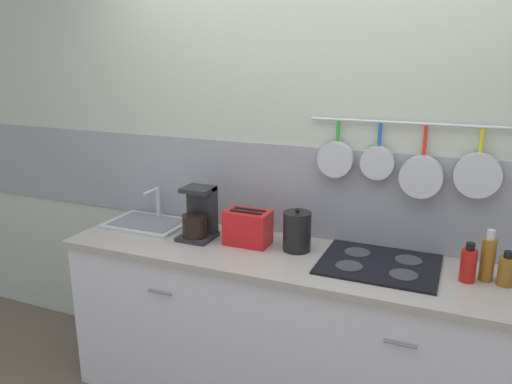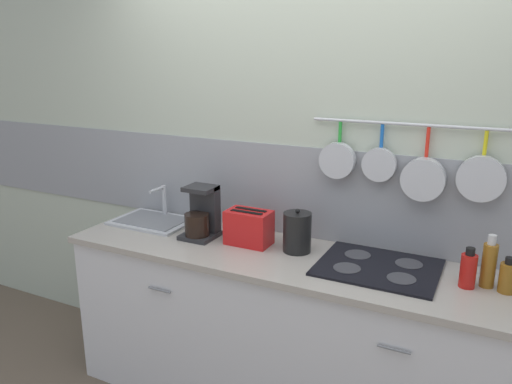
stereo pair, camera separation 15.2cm
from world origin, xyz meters
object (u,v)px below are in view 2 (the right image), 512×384
at_px(bottle_dish_soap, 468,270).
at_px(toaster, 249,227).
at_px(coffee_maker, 202,216).
at_px(bottle_hot_sauce, 489,264).
at_px(bottle_cooking_wine, 508,277).
at_px(kettle, 297,232).

bearing_deg(bottle_dish_soap, toaster, 178.54).
xyz_separation_m(coffee_maker, bottle_hot_sauce, (1.48, 0.03, -0.01)).
bearing_deg(toaster, bottle_hot_sauce, 0.81).
bearing_deg(coffee_maker, bottle_cooking_wine, 0.38).
relative_size(coffee_maker, kettle, 1.26).
xyz_separation_m(bottle_hot_sauce, bottle_cooking_wine, (0.08, -0.02, -0.04)).
relative_size(coffee_maker, bottle_dish_soap, 1.59).
distance_m(kettle, bottle_cooking_wine, 1.00).
xyz_separation_m(kettle, bottle_dish_soap, (0.84, -0.05, -0.02)).
distance_m(coffee_maker, toaster, 0.29).
bearing_deg(bottle_dish_soap, kettle, 176.68).
bearing_deg(bottle_hot_sauce, kettle, 179.79).
xyz_separation_m(kettle, bottle_cooking_wine, (1.00, -0.03, -0.03)).
bearing_deg(coffee_maker, kettle, 3.68).
distance_m(kettle, bottle_hot_sauce, 0.92).
distance_m(bottle_dish_soap, bottle_cooking_wine, 0.16).
xyz_separation_m(coffee_maker, bottle_dish_soap, (1.40, -0.01, -0.04)).
height_order(toaster, bottle_dish_soap, toaster).
distance_m(coffee_maker, bottle_hot_sauce, 1.48).
bearing_deg(bottle_cooking_wine, bottle_dish_soap, -171.91).
bearing_deg(kettle, bottle_dish_soap, -3.32).
distance_m(toaster, bottle_dish_soap, 1.11).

